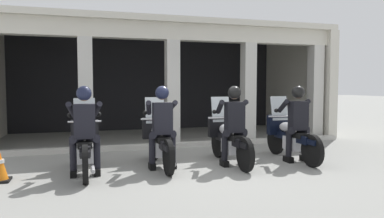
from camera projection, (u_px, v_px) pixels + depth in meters
The scene contains 11 objects.
ground_plane at pixel (165, 143), 9.98m from camera, with size 80.00×80.00×0.00m, color gray.
station_building at pixel (157, 69), 11.57m from camera, with size 10.03×4.21×3.39m.
kerb_strip at pixel (177, 145), 9.22m from camera, with size 9.53×0.24×0.12m, color #B7B5AD.
motorcycle_far_left at pixel (85, 145), 6.56m from camera, with size 0.62×2.04×1.35m.
police_officer_far_left at pixel (85, 123), 6.26m from camera, with size 0.63×0.61×1.58m.
motorcycle_center_left at pixel (159, 141), 7.10m from camera, with size 0.62×2.04×1.35m.
police_officer_center_left at pixel (162, 120), 6.80m from camera, with size 0.63×0.61×1.58m.
motorcycle_center_right at pixel (228, 139), 7.37m from camera, with size 0.62×2.04×1.35m.
police_officer_center_right at pixel (234, 119), 7.07m from camera, with size 0.63×0.61×1.58m.
motorcycle_far_right at pixel (290, 136), 7.74m from camera, with size 0.62×2.04×1.35m.
police_officer_far_right at pixel (297, 117), 7.44m from camera, with size 0.63×0.61×1.58m.
Camera 1 is at (-2.10, -6.70, 1.59)m, focal length 33.54 mm.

